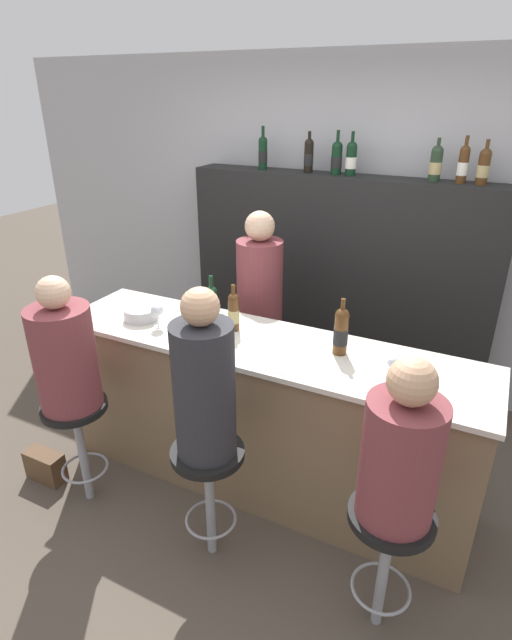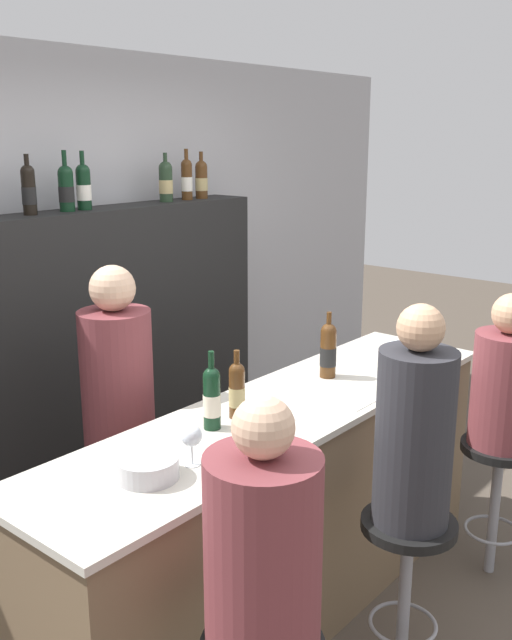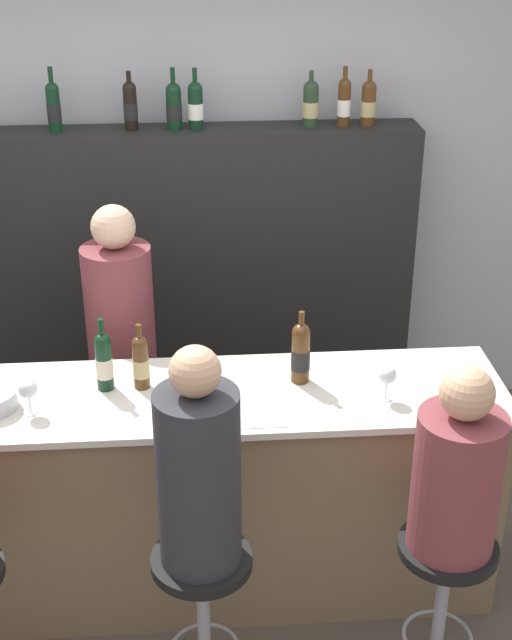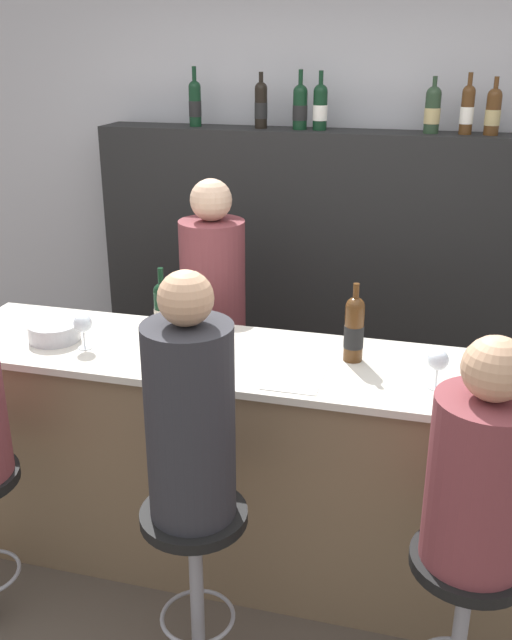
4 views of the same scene
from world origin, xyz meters
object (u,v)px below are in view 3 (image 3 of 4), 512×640
Objects in this scene: wine_bottle_backbar_4 at (311,103)px; wine_glass_1 at (387,375)px; wine_bottle_backbar_5 at (344,102)px; bar_stool_right at (445,575)px; wine_bottle_backbar_1 at (130,105)px; guest_seated_right at (457,473)px; wine_bottle_backbar_3 at (196,105)px; wine_glass_0 at (28,389)px; wine_bottle_counter_1 at (141,361)px; wine_bottle_backbar_2 at (174,105)px; guest_seated_middle at (199,471)px; wine_bottle_counter_2 at (301,352)px; wine_bottle_counter_0 at (104,360)px; wine_bottle_backbar_0 at (54,106)px; bar_stool_middle at (203,588)px; wine_bottle_backbar_6 at (369,103)px; bartender at (124,372)px.

wine_glass_1 is (0.14, -1.47, -0.75)m from wine_bottle_backbar_4.
bar_stool_right is at bearing -86.74° from wine_bottle_backbar_5.
guest_seated_right is (1.19, -1.99, -0.87)m from wine_bottle_backbar_1.
wine_bottle_backbar_1 is 0.33m from wine_bottle_backbar_3.
guest_seated_right is at bearing -18.39° from wine_glass_0.
wine_bottle_backbar_5 is (0.76, -0.00, 0.00)m from wine_bottle_backbar_3.
wine_bottle_backbar_2 is at bearing 83.12° from wine_bottle_counter_1.
guest_seated_middle is (0.65, -0.52, -0.04)m from wine_glass_0.
guest_seated_right is at bearing 153.43° from bar_stool_right.
guest_seated_right is at bearing -55.31° from wine_bottle_counter_2.
wine_bottle_counter_0 is 0.33m from wine_glass_0.
wine_bottle_backbar_0 is (-0.29, 1.30, 0.74)m from wine_bottle_counter_0.
wine_bottle_backbar_4 reaches higher than wine_glass_1.
wine_bottle_backbar_4 is 2.41m from bar_stool_right.
wine_glass_0 is (-0.43, -0.17, -0.01)m from wine_bottle_counter_1.
bar_stool_right is (0.28, -1.99, -1.33)m from wine_bottle_backbar_4.
bar_stool_middle is at bearing -91.22° from wine_bottle_backbar_3.
wine_bottle_counter_1 reaches higher than wine_glass_1.
wine_bottle_counter_2 is at bearing -73.21° from wine_bottle_backbar_3.
wine_bottle_backbar_2 reaches higher than bar_stool_middle.
bar_stool_right is at bearing -90.37° from wine_bottle_backbar_6.
wine_bottle_counter_1 is at bearing -71.28° from wine_bottle_backbar_0.
wine_bottle_backbar_2 is at bearing 116.20° from guest_seated_right.
wine_bottle_backbar_4 is 0.18× the size of bartender.
wine_bottle_backbar_1 reaches higher than wine_bottle_backbar_6.
wine_bottle_counter_1 is 0.33× the size of guest_seated_middle.
wine_bottle_counter_2 is 1.54m from wine_bottle_backbar_3.
bartender reaches higher than guest_seated_middle.
wine_bottle_backbar_3 is 2.14m from guest_seated_middle.
bartender is (-1.27, -0.69, -1.13)m from wine_bottle_backbar_6.
guest_seated_middle is (0.37, -0.69, -0.07)m from wine_bottle_counter_0.
wine_glass_1 is at bearing -60.55° from wine_bottle_backbar_2.
guest_seated_middle is at bearing -91.22° from wine_bottle_backbar_3.
guest_seated_middle is 1.16× the size of guest_seated_right.
wine_bottle_backbar_2 is 2.58m from bar_stool_right.
wine_bottle_counter_1 is 1.45m from bar_stool_right.
wine_bottle_backbar_5 is 0.41× the size of guest_seated_right.
wine_bottle_backbar_4 is (1.29, 0.00, -0.01)m from wine_bottle_backbar_0.
wine_glass_0 is at bearing -149.02° from wine_bottle_counter_0.
bar_stool_middle is (0.66, -1.99, -1.34)m from wine_bottle_backbar_0.
wine_bottle_backbar_0 is 2.24m from guest_seated_middle.
wine_bottle_backbar_4 reaches higher than wine_bottle_counter_1.
wine_bottle_backbar_5 reaches higher than wine_bottle_counter_2.
guest_seated_right is 0.47× the size of bartender.
wine_bottle_counter_2 is 1.03m from bar_stool_right.
wine_bottle_counter_2 is 1.01m from bar_stool_middle.
wine_glass_1 is at bearing 106.02° from bar_stool_right.
wine_bottle_backbar_3 reaches higher than guest_seated_right.
guest_seated_middle is 0.54× the size of bartender.
wine_bottle_backbar_2 is 0.42× the size of guest_seated_right.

